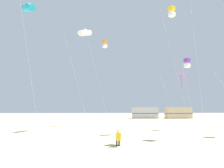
# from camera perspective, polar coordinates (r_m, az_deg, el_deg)

# --- Properties ---
(kite_flyer_standing) EXTENTS (0.34, 0.51, 1.16)m
(kite_flyer_standing) POSITION_cam_1_polar(r_m,az_deg,el_deg) (14.54, 1.72, -14.43)
(kite_flyer_standing) COLOR yellow
(kite_flyer_standing) RESTS_ON ground
(kite_box_orange) EXTENTS (3.35, 3.00, 13.37)m
(kite_box_orange) POSITION_cam_1_polar(r_m,az_deg,el_deg) (33.94, -1.98, 10.84)
(kite_box_orange) COLOR silver
(kite_box_orange) RESTS_ON ground
(kite_tube_white) EXTENTS (3.44, 3.84, 12.80)m
(kite_tube_white) POSITION_cam_1_polar(r_m,az_deg,el_deg) (27.40, -7.41, 13.76)
(kite_tube_white) COLOR silver
(kite_tube_white) RESTS_ON ground
(kite_box_gold) EXTENTS (2.84, 2.16, 14.20)m
(kite_box_gold) POSITION_cam_1_polar(r_m,az_deg,el_deg) (26.20, 16.06, 18.48)
(kite_box_gold) COLOR silver
(kite_box_gold) RESTS_ON ground
(kite_box_violet) EXTENTS (1.28, 1.28, 8.87)m
(kite_box_violet) POSITION_cam_1_polar(r_m,az_deg,el_deg) (28.25, 19.89, 5.42)
(kite_box_violet) COLOR silver
(kite_box_violet) RESTS_ON ground
(kite_diamond_magenta) EXTENTS (2.29, 2.29, 5.73)m
(kite_diamond_magenta) POSITION_cam_1_polar(r_m,az_deg,el_deg) (19.10, 18.23, 2.01)
(kite_diamond_magenta) COLOR silver
(kite_diamond_magenta) RESTS_ON ground
(kite_tube_cyan) EXTENTS (2.67, 2.84, 13.30)m
(kite_tube_cyan) POSITION_cam_1_polar(r_m,az_deg,el_deg) (23.71, -21.92, 18.84)
(kite_tube_cyan) COLOR silver
(kite_tube_cyan) RESTS_ON ground
(rv_van_silver) EXTENTS (6.60, 2.82, 2.80)m
(rv_van_silver) POSITION_cam_1_polar(r_m,az_deg,el_deg) (53.45, 9.02, -7.80)
(rv_van_silver) COLOR #B7BABF
(rv_van_silver) RESTS_ON ground
(rv_van_tan) EXTENTS (6.57, 2.74, 2.80)m
(rv_van_tan) POSITION_cam_1_polar(r_m,az_deg,el_deg) (55.14, 17.70, -7.54)
(rv_van_tan) COLOR #C6B28C
(rv_van_tan) RESTS_ON ground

